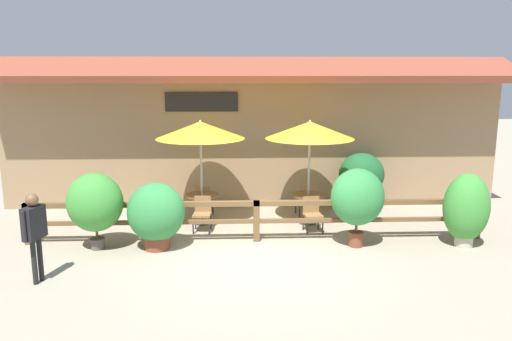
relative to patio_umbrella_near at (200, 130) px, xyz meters
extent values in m
plane|color=#9E937F|center=(1.33, -2.49, -2.40)|extent=(60.00, 60.00, 0.00)
cube|color=#997A56|center=(1.33, 1.71, -0.60)|extent=(14.00, 0.40, 3.60)
cube|color=brown|center=(1.33, 1.16, 1.48)|extent=(14.28, 1.48, 0.70)
cube|color=black|center=(-0.05, 1.48, 0.60)|extent=(1.99, 0.04, 0.52)
cube|color=brown|center=(1.33, -1.44, -1.50)|extent=(10.40, 0.14, 0.11)
cube|color=brown|center=(1.33, -1.44, -1.92)|extent=(10.40, 0.10, 0.09)
cube|color=brown|center=(-3.80, -1.44, -1.92)|extent=(0.14, 0.14, 0.95)
cube|color=brown|center=(1.33, -1.44, -1.92)|extent=(0.14, 0.14, 0.95)
cube|color=brown|center=(6.46, -1.44, -1.92)|extent=(0.14, 0.14, 0.95)
cylinder|color=#B7B2A8|center=(0.00, 0.00, -1.27)|extent=(0.06, 0.06, 2.25)
cone|color=yellow|center=(0.00, 0.00, 0.00)|extent=(2.21, 2.21, 0.42)
sphere|color=#B2ADA3|center=(0.00, 0.00, 0.22)|extent=(0.07, 0.07, 0.07)
cylinder|color=brown|center=(0.00, 0.00, -1.66)|extent=(0.84, 0.84, 0.05)
cylinder|color=#333333|center=(0.00, 0.00, -2.04)|extent=(0.07, 0.07, 0.71)
cylinder|color=#333333|center=(0.00, 0.00, -2.38)|extent=(0.46, 0.46, 0.03)
cube|color=olive|center=(0.04, -0.69, -1.97)|extent=(0.45, 0.45, 0.05)
cube|color=olive|center=(0.06, -0.50, -1.75)|extent=(0.40, 0.06, 0.40)
cylinder|color=#2D2D2D|center=(-0.16, -0.87, -2.20)|extent=(0.04, 0.04, 0.40)
cylinder|color=#2D2D2D|center=(0.22, -0.90, -2.20)|extent=(0.04, 0.04, 0.40)
cylinder|color=#2D2D2D|center=(-0.13, -0.49, -2.20)|extent=(0.04, 0.04, 0.40)
cylinder|color=#2D2D2D|center=(0.24, -0.52, -2.20)|extent=(0.04, 0.04, 0.40)
cube|color=olive|center=(0.01, 0.69, -1.97)|extent=(0.49, 0.49, 0.05)
cube|color=olive|center=(-0.03, 0.51, -1.75)|extent=(0.40, 0.11, 0.40)
cylinder|color=#2D2D2D|center=(0.23, 0.84, -2.20)|extent=(0.04, 0.04, 0.40)
cylinder|color=#2D2D2D|center=(-0.14, 0.92, -2.20)|extent=(0.04, 0.04, 0.40)
cylinder|color=#2D2D2D|center=(0.16, 0.47, -2.20)|extent=(0.04, 0.04, 0.40)
cylinder|color=#2D2D2D|center=(-0.21, 0.54, -2.20)|extent=(0.04, 0.04, 0.40)
cylinder|color=#B7B2A8|center=(2.71, -0.11, -1.27)|extent=(0.06, 0.06, 2.25)
cone|color=yellow|center=(2.71, -0.11, 0.00)|extent=(2.21, 2.21, 0.42)
sphere|color=#B2ADA3|center=(2.71, -0.11, 0.22)|extent=(0.07, 0.07, 0.07)
cylinder|color=brown|center=(2.71, -0.11, -1.66)|extent=(0.84, 0.84, 0.05)
cylinder|color=#333333|center=(2.71, -0.11, -2.04)|extent=(0.07, 0.07, 0.71)
cylinder|color=#333333|center=(2.71, -0.11, -2.38)|extent=(0.46, 0.46, 0.03)
cube|color=olive|center=(2.72, -0.86, -1.97)|extent=(0.47, 0.47, 0.05)
cube|color=olive|center=(2.70, -0.67, -1.75)|extent=(0.40, 0.08, 0.40)
cylinder|color=#2D2D2D|center=(2.55, -1.07, -2.20)|extent=(0.04, 0.04, 0.40)
cylinder|color=#2D2D2D|center=(2.93, -1.02, -2.20)|extent=(0.04, 0.04, 0.40)
cylinder|color=#2D2D2D|center=(2.51, -0.69, -2.20)|extent=(0.04, 0.04, 0.40)
cylinder|color=#2D2D2D|center=(2.88, -0.64, -2.20)|extent=(0.04, 0.04, 0.40)
cube|color=olive|center=(2.71, 0.63, -1.97)|extent=(0.49, 0.49, 0.05)
cube|color=olive|center=(2.75, 0.45, -1.75)|extent=(0.40, 0.10, 0.40)
cylinder|color=#2D2D2D|center=(2.87, 0.85, -2.20)|extent=(0.04, 0.04, 0.40)
cylinder|color=#2D2D2D|center=(2.49, 0.79, -2.20)|extent=(0.04, 0.04, 0.40)
cylinder|color=#2D2D2D|center=(2.93, 0.48, -2.20)|extent=(0.04, 0.04, 0.40)
cylinder|color=#2D2D2D|center=(2.56, 0.42, -2.20)|extent=(0.04, 0.04, 0.40)
cylinder|color=brown|center=(-0.87, -1.84, -2.25)|extent=(0.56, 0.56, 0.28)
cylinder|color=brown|center=(-0.87, -1.84, -2.13)|extent=(0.61, 0.61, 0.04)
ellipsoid|color=#338442|center=(-0.87, -1.84, -1.56)|extent=(1.24, 1.12, 1.29)
cylinder|color=#B7AD99|center=(5.94, -1.94, -2.27)|extent=(0.40, 0.40, 0.25)
cylinder|color=#B7AD99|center=(5.94, -1.94, -2.17)|extent=(0.43, 0.43, 0.04)
ellipsoid|color=#3D8E38|center=(5.94, -1.94, -1.50)|extent=(1.00, 0.90, 1.52)
cylinder|color=#564C47|center=(-2.18, -1.79, -2.28)|extent=(0.30, 0.30, 0.24)
cylinder|color=#564C47|center=(-2.18, -1.79, -2.18)|extent=(0.32, 0.32, 0.04)
cylinder|color=brown|center=(-2.18, -1.79, -1.97)|extent=(0.05, 0.05, 0.38)
ellipsoid|color=#3D8E38|center=(-2.18, -1.79, -1.34)|extent=(1.20, 1.08, 1.28)
cylinder|color=brown|center=(3.53, -1.86, -2.23)|extent=(0.32, 0.32, 0.33)
cylinder|color=brown|center=(3.53, -1.86, -2.09)|extent=(0.35, 0.35, 0.04)
cylinder|color=brown|center=(3.53, -1.86, -1.88)|extent=(0.06, 0.06, 0.38)
ellipsoid|color=#338442|center=(3.53, -1.86, -1.27)|extent=(1.17, 1.05, 1.26)
cylinder|color=#564C47|center=(4.35, 1.06, -2.26)|extent=(0.53, 0.53, 0.28)
cylinder|color=#564C47|center=(4.35, 1.06, -2.14)|extent=(0.58, 0.58, 0.04)
cylinder|color=brown|center=(4.35, 1.06, -1.94)|extent=(0.10, 0.10, 0.35)
ellipsoid|color=#1E5B2D|center=(4.35, 1.06, -1.37)|extent=(1.25, 1.13, 1.18)
cylinder|color=black|center=(-2.81, -3.63, -1.97)|extent=(0.09, 0.09, 0.85)
cylinder|color=black|center=(-2.76, -3.46, -1.97)|extent=(0.09, 0.09, 0.85)
cube|color=black|center=(-2.78, -3.54, -1.25)|extent=(0.33, 0.50, 0.60)
cylinder|color=black|center=(-2.85, -3.79, -1.25)|extent=(0.07, 0.07, 0.57)
cylinder|color=black|center=(-2.71, -3.30, -1.25)|extent=(0.07, 0.07, 0.57)
sphere|color=brown|center=(-2.78, -3.54, -0.82)|extent=(0.23, 0.23, 0.23)
camera|label=1|loc=(0.87, -12.33, 1.43)|focal=35.00mm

